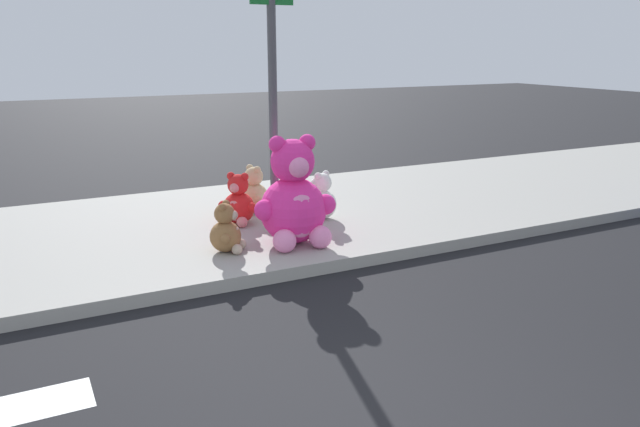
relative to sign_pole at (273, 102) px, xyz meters
name	(u,v)px	position (x,y,z in m)	size (l,w,h in m)	color
sidewalk	(186,230)	(-1.00, 0.80, -1.77)	(28.00, 4.40, 0.15)	#9E9B93
sign_pole	(273,102)	(0.00, 0.00, 0.00)	(0.56, 0.11, 3.20)	#4C4C51
plush_pink_large	(294,201)	(0.01, -0.59, -1.16)	(1.04, 0.93, 1.35)	#F22D93
plush_brown	(227,232)	(-0.85, -0.53, -1.45)	(0.44, 0.43, 0.61)	olive
plush_white	(321,200)	(0.82, 0.28, -1.42)	(0.48, 0.49, 0.68)	white
plush_red	(238,204)	(-0.33, 0.54, -1.41)	(0.51, 0.52, 0.72)	red
plush_tan	(253,193)	(0.09, 1.06, -1.42)	(0.49, 0.53, 0.70)	tan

